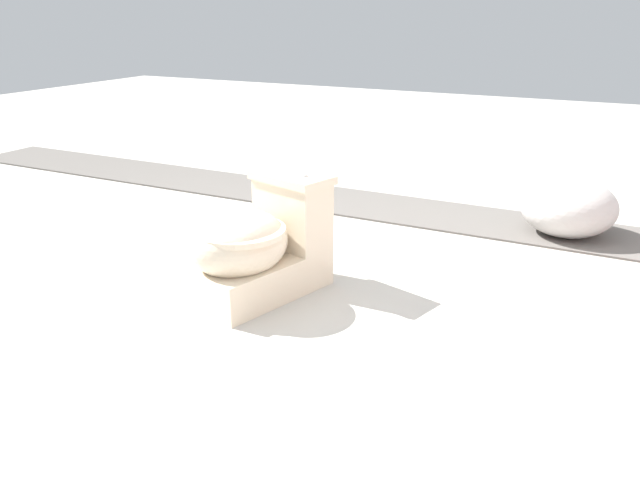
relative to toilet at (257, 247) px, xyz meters
name	(u,v)px	position (x,y,z in m)	size (l,w,h in m)	color
ground_plane	(281,282)	(-0.15, 0.03, -0.22)	(14.00, 14.00, 0.00)	#B7B2A8
gravel_strip	(460,218)	(-1.43, 0.53, -0.21)	(0.56, 8.00, 0.01)	#605B56
toilet	(257,247)	(0.00, 0.00, 0.00)	(0.71, 0.53, 0.52)	beige
boulder_near	(569,207)	(-1.41, 1.13, -0.06)	(0.51, 0.49, 0.33)	#B7B2AD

